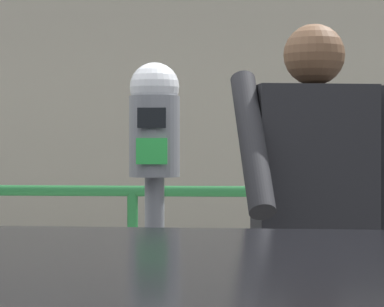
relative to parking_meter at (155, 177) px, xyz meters
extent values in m
cylinder|color=slate|center=(0.00, 0.00, 0.14)|extent=(0.18, 0.18, 0.29)
sphere|color=silver|center=(0.00, 0.00, 0.32)|extent=(0.18, 0.18, 0.18)
cube|color=black|center=(0.00, -0.09, 0.21)|extent=(0.10, 0.01, 0.07)
cube|color=green|center=(0.00, -0.09, 0.09)|extent=(0.11, 0.01, 0.09)
cube|color=black|center=(0.57, 0.16, 0.02)|extent=(0.47, 0.30, 0.62)
sphere|color=brown|center=(0.57, 0.16, 0.44)|extent=(0.22, 0.22, 0.22)
cylinder|color=black|center=(0.82, 0.21, 0.04)|extent=(0.09, 0.09, 0.59)
cylinder|color=black|center=(0.35, -0.06, 0.13)|extent=(0.18, 0.45, 0.51)
cylinder|color=#1E602D|center=(-0.36, 1.79, -0.14)|extent=(24.00, 0.06, 0.06)
cylinder|color=#1E602D|center=(-0.36, 1.79, -0.58)|extent=(24.00, 0.05, 0.05)
cylinder|color=#1E602D|center=(-0.36, 1.79, -0.63)|extent=(0.06, 0.06, 0.98)
cube|color=#ADA38E|center=(-0.36, 4.34, 0.54)|extent=(32.00, 0.50, 3.57)
camera|label=1|loc=(0.41, -3.09, 0.10)|focal=82.60mm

